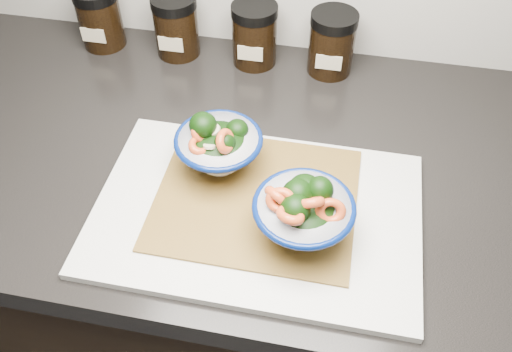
% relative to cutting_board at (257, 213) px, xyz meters
% --- Properties ---
extents(cabinet, '(3.43, 0.58, 0.86)m').
position_rel_cutting_board_xyz_m(cabinet, '(-0.06, 0.12, -0.48)').
color(cabinet, black).
rests_on(cabinet, ground).
extents(countertop, '(3.50, 0.60, 0.04)m').
position_rel_cutting_board_xyz_m(countertop, '(-0.06, 0.12, -0.03)').
color(countertop, black).
rests_on(countertop, cabinet).
extents(cutting_board, '(0.45, 0.30, 0.01)m').
position_rel_cutting_board_xyz_m(cutting_board, '(0.00, 0.00, 0.00)').
color(cutting_board, silver).
rests_on(cutting_board, countertop).
extents(bamboo_mat, '(0.28, 0.24, 0.00)m').
position_rel_cutting_board_xyz_m(bamboo_mat, '(-0.00, 0.02, 0.01)').
color(bamboo_mat, olive).
rests_on(bamboo_mat, cutting_board).
extents(bowl_left, '(0.13, 0.13, 0.09)m').
position_rel_cutting_board_xyz_m(bowl_left, '(-0.07, 0.07, 0.05)').
color(bowl_left, white).
rests_on(bowl_left, bamboo_mat).
extents(bowl_right, '(0.13, 0.13, 0.10)m').
position_rel_cutting_board_xyz_m(bowl_right, '(0.07, -0.03, 0.05)').
color(bowl_right, white).
rests_on(bowl_right, bamboo_mat).
extents(spice_jar_a, '(0.08, 0.08, 0.11)m').
position_rel_cutting_board_xyz_m(spice_jar_a, '(-0.37, 0.36, 0.05)').
color(spice_jar_a, black).
rests_on(spice_jar_a, countertop).
extents(spice_jar_b, '(0.08, 0.08, 0.11)m').
position_rel_cutting_board_xyz_m(spice_jar_b, '(-0.22, 0.36, 0.05)').
color(spice_jar_b, black).
rests_on(spice_jar_b, countertop).
extents(spice_jar_c, '(0.08, 0.08, 0.11)m').
position_rel_cutting_board_xyz_m(spice_jar_c, '(-0.07, 0.36, 0.05)').
color(spice_jar_c, black).
rests_on(spice_jar_c, countertop).
extents(spice_jar_d, '(0.08, 0.08, 0.11)m').
position_rel_cutting_board_xyz_m(spice_jar_d, '(0.06, 0.36, 0.05)').
color(spice_jar_d, black).
rests_on(spice_jar_d, countertop).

